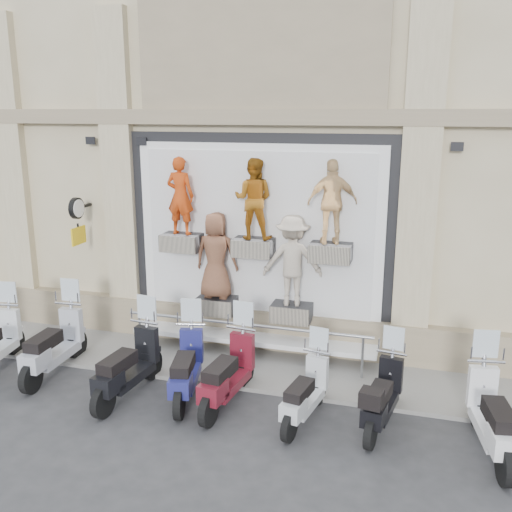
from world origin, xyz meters
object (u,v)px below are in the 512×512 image
(guard_rail, at_px, (245,345))
(scooter_g, at_px, (306,381))
(clock_sign_bracket, at_px, (77,215))
(scooter_c, at_px, (53,332))
(scooter_d, at_px, (127,353))
(scooter_e, at_px, (186,355))
(scooter_h, at_px, (383,384))
(scooter_i, at_px, (494,401))
(scooter_f, at_px, (228,360))

(guard_rail, height_order, scooter_g, scooter_g)
(clock_sign_bracket, bearing_deg, scooter_c, -75.32)
(guard_rail, xyz_separation_m, scooter_d, (-1.62, -1.75, 0.38))
(scooter_g, bearing_deg, scooter_d, -168.73)
(clock_sign_bracket, xyz_separation_m, scooter_e, (3.27, -1.95, -1.99))
(scooter_d, relative_size, scooter_h, 1.12)
(guard_rail, height_order, scooter_d, scooter_d)
(scooter_c, xyz_separation_m, scooter_d, (1.80, -0.41, -0.02))
(scooter_d, relative_size, scooter_e, 1.04)
(scooter_h, bearing_deg, scooter_i, -0.51)
(scooter_d, distance_m, scooter_h, 4.40)
(clock_sign_bracket, relative_size, scooter_g, 0.57)
(guard_rail, relative_size, scooter_c, 2.37)
(scooter_g, height_order, scooter_h, scooter_h)
(scooter_h, bearing_deg, scooter_f, -170.36)
(scooter_g, bearing_deg, clock_sign_bracket, 168.60)
(scooter_i, bearing_deg, scooter_d, 170.39)
(clock_sign_bracket, xyz_separation_m, scooter_c, (0.47, -1.81, -1.94))
(clock_sign_bracket, xyz_separation_m, scooter_i, (8.28, -2.26, -1.96))
(clock_sign_bracket, height_order, scooter_i, clock_sign_bracket)
(scooter_e, bearing_deg, scooter_i, -16.66)
(scooter_d, distance_m, scooter_g, 3.18)
(guard_rail, relative_size, scooter_e, 2.52)
(scooter_i, bearing_deg, scooter_e, 167.23)
(guard_rail, relative_size, scooter_f, 2.45)
(scooter_c, relative_size, scooter_i, 1.03)
(scooter_i, bearing_deg, scooter_h, 160.88)
(scooter_h, height_order, scooter_i, scooter_i)
(guard_rail, bearing_deg, scooter_h, -28.58)
(scooter_c, relative_size, scooter_f, 1.03)
(scooter_i, bearing_deg, clock_sign_bracket, 155.51)
(scooter_g, bearing_deg, scooter_f, -176.74)
(scooter_e, bearing_deg, scooter_c, 164.04)
(clock_sign_bracket, height_order, scooter_f, clock_sign_bracket)
(scooter_e, bearing_deg, clock_sign_bracket, 136.10)
(guard_rail, height_order, scooter_f, scooter_f)
(scooter_g, bearing_deg, scooter_e, -175.31)
(scooter_e, xyz_separation_m, scooter_g, (2.18, -0.21, -0.09))
(scooter_d, xyz_separation_m, scooter_i, (6.00, -0.04, -0.00))
(scooter_c, distance_m, scooter_f, 3.60)
(scooter_f, relative_size, scooter_h, 1.11)
(clock_sign_bracket, relative_size, scooter_c, 0.48)
(scooter_f, height_order, scooter_h, scooter_f)
(scooter_e, height_order, scooter_h, scooter_e)
(scooter_c, distance_m, scooter_h, 6.20)
(scooter_f, bearing_deg, scooter_h, 6.09)
(clock_sign_bracket, bearing_deg, scooter_f, -26.09)
(guard_rail, xyz_separation_m, scooter_i, (4.38, -1.79, 0.38))
(scooter_g, xyz_separation_m, scooter_h, (1.22, 0.18, 0.03))
(scooter_c, height_order, scooter_e, scooter_c)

